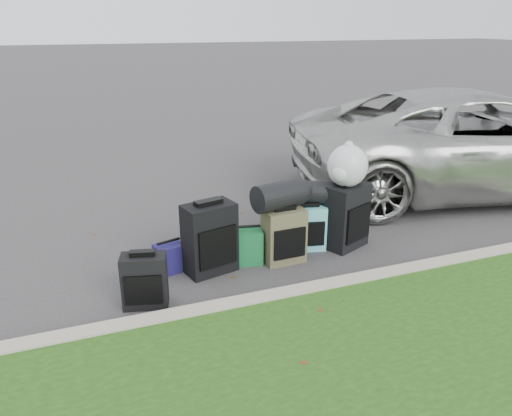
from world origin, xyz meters
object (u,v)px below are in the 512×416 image
object	(u,v)px
suitcase_small_black	(145,281)
tote_navy	(170,258)
tote_green	(246,246)
suitcase_olive	(284,236)
suv	(476,141)
suitcase_large_black_left	(210,238)
suitcase_large_black_right	(347,216)
suitcase_teal	(309,228)

from	to	relation	value
suitcase_small_black	tote_navy	bearing A→B (deg)	74.47
tote_green	tote_navy	size ratio (longest dim) A/B	1.25
suitcase_olive	suv	bearing A→B (deg)	16.62
suitcase_large_black_left	tote_navy	xyz separation A→B (m)	(-0.41, 0.16, -0.23)
suv	tote_navy	size ratio (longest dim) A/B	18.28
suv	tote_navy	world-z (taller)	suv
suitcase_large_black_left	suitcase_large_black_right	size ratio (longest dim) A/B	1.00
tote_navy	suitcase_large_black_left	bearing A→B (deg)	-36.89
suitcase_olive	tote_navy	world-z (taller)	suitcase_olive
suitcase_olive	tote_green	distance (m)	0.43
suitcase_large_black_right	tote_navy	xyz separation A→B (m)	(-2.11, 0.12, -0.23)
suitcase_large_black_left	suitcase_small_black	bearing A→B (deg)	-162.67
suitcase_small_black	suitcase_large_black_left	size ratio (longest dim) A/B	0.68
suitcase_large_black_right	tote_navy	world-z (taller)	suitcase_large_black_right
suitcase_large_black_right	suv	bearing A→B (deg)	-1.33
suv	suitcase_large_black_right	world-z (taller)	suv
suitcase_small_black	tote_navy	size ratio (longest dim) A/B	1.68
suitcase_large_black_left	suitcase_large_black_right	distance (m)	1.69
suitcase_small_black	tote_navy	xyz separation A→B (m)	(0.35, 0.61, -0.11)
suv	suitcase_large_black_left	world-z (taller)	suv
suitcase_small_black	tote_navy	distance (m)	0.72
suv	suitcase_teal	bearing A→B (deg)	120.89
suitcase_olive	suitcase_large_black_right	distance (m)	0.87
suitcase_olive	tote_green	size ratio (longest dim) A/B	1.59
suitcase_olive	tote_green	xyz separation A→B (m)	(-0.40, 0.13, -0.11)
suv	suitcase_small_black	size ratio (longest dim) A/B	10.90
tote_navy	suitcase_olive	bearing A→B (deg)	-26.03
suitcase_large_black_left	tote_navy	size ratio (longest dim) A/B	2.47
suitcase_teal	suitcase_small_black	bearing A→B (deg)	-149.71
suitcase_large_black_right	tote_green	xyz separation A→B (m)	(-1.25, 0.03, -0.19)
suitcase_small_black	tote_green	bearing A→B (deg)	38.15
suitcase_small_black	suitcase_large_black_left	xyz separation A→B (m)	(0.77, 0.46, 0.12)
suv	suitcase_olive	world-z (taller)	suv
suitcase_large_black_right	tote_navy	size ratio (longest dim) A/B	2.47
suitcase_small_black	suitcase_olive	distance (m)	1.65
suitcase_small_black	suitcase_teal	size ratio (longest dim) A/B	0.98
suitcase_large_black_left	tote_green	world-z (taller)	suitcase_large_black_left
suitcase_small_black	tote_green	xyz separation A→B (m)	(1.21, 0.53, -0.07)
suitcase_large_black_right	suitcase_olive	bearing A→B (deg)	163.55
suitcase_teal	suitcase_olive	bearing A→B (deg)	-140.93
suitcase_large_black_left	suv	bearing A→B (deg)	1.13
suitcase_teal	tote_navy	bearing A→B (deg)	-166.84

